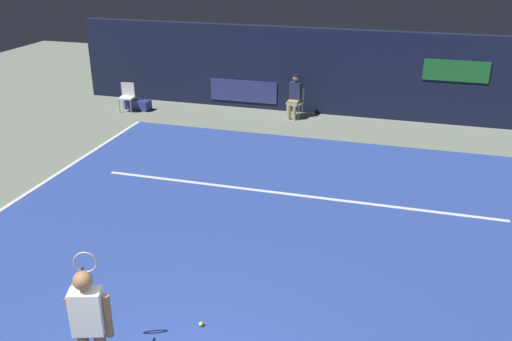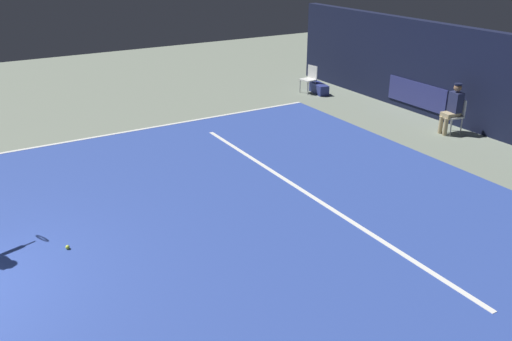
{
  "view_description": "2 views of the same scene",
  "coord_description": "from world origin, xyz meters",
  "px_view_note": "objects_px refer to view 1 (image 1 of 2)",
  "views": [
    {
      "loc": [
        2.22,
        -3.91,
        5.13
      ],
      "look_at": [
        -0.54,
        5.65,
        0.89
      ],
      "focal_mm": 38.8,
      "sensor_mm": 36.0,
      "label": 1
    },
    {
      "loc": [
        7.83,
        0.76,
        4.65
      ],
      "look_at": [
        0.22,
        5.26,
        0.88
      ],
      "focal_mm": 37.93,
      "sensor_mm": 36.0,
      "label": 2
    }
  ],
  "objects_px": {
    "line_judge_on_chair": "(295,96)",
    "tennis_player": "(90,325)",
    "courtside_chair_near": "(127,95)",
    "equipment_bag": "(138,105)",
    "tennis_ball": "(201,324)"
  },
  "relations": [
    {
      "from": "line_judge_on_chair",
      "to": "tennis_player",
      "type": "bearing_deg",
      "value": -89.59
    },
    {
      "from": "line_judge_on_chair",
      "to": "courtside_chair_near",
      "type": "bearing_deg",
      "value": -171.78
    },
    {
      "from": "line_judge_on_chair",
      "to": "equipment_bag",
      "type": "xyz_separation_m",
      "value": [
        -4.99,
        -0.54,
        -0.53
      ]
    },
    {
      "from": "courtside_chair_near",
      "to": "equipment_bag",
      "type": "distance_m",
      "value": 0.47
    },
    {
      "from": "line_judge_on_chair",
      "to": "courtside_chair_near",
      "type": "height_order",
      "value": "line_judge_on_chair"
    },
    {
      "from": "line_judge_on_chair",
      "to": "tennis_ball",
      "type": "distance_m",
      "value": 10.04
    },
    {
      "from": "line_judge_on_chair",
      "to": "tennis_ball",
      "type": "xyz_separation_m",
      "value": [
        0.85,
        -9.98,
        -0.64
      ]
    },
    {
      "from": "tennis_ball",
      "to": "equipment_bag",
      "type": "distance_m",
      "value": 11.1
    },
    {
      "from": "line_judge_on_chair",
      "to": "equipment_bag",
      "type": "distance_m",
      "value": 5.04
    },
    {
      "from": "courtside_chair_near",
      "to": "tennis_ball",
      "type": "relative_size",
      "value": 12.94
    },
    {
      "from": "tennis_player",
      "to": "courtside_chair_near",
      "type": "xyz_separation_m",
      "value": [
        -5.31,
        10.7,
        -0.49
      ]
    },
    {
      "from": "line_judge_on_chair",
      "to": "tennis_ball",
      "type": "relative_size",
      "value": 19.41
    },
    {
      "from": "tennis_player",
      "to": "tennis_ball",
      "type": "height_order",
      "value": "tennis_player"
    },
    {
      "from": "tennis_player",
      "to": "equipment_bag",
      "type": "distance_m",
      "value": 12.06
    },
    {
      "from": "tennis_ball",
      "to": "equipment_bag",
      "type": "bearing_deg",
      "value": 121.7
    }
  ]
}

